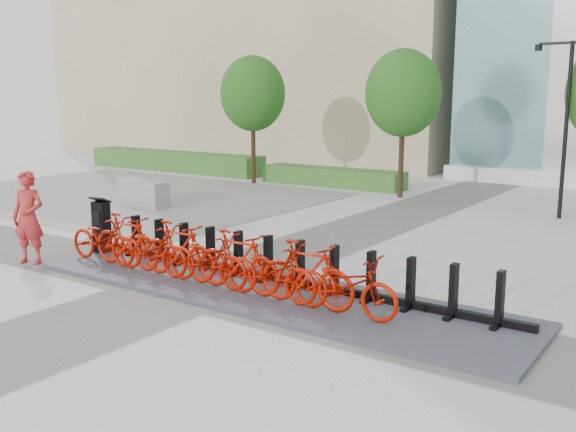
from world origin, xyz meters
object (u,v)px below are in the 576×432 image
Objects in this scene: bike_0 at (103,239)px; jersey_barrier at (143,193)px; kiosk at (101,225)px; worker_red at (28,217)px.

jersey_barrier is (-5.01, 5.70, -0.16)m from bike_0.
worker_red is at bearing -127.18° from kiosk.
jersey_barrier is (-4.27, 5.13, -0.26)m from kiosk.
bike_0 is at bearing 6.23° from worker_red.
kiosk is 1.52m from worker_red.
kiosk reaches higher than jersey_barrier.
bike_0 is 0.87× the size of jersey_barrier.
worker_red is at bearing 117.17° from bike_0.
kiosk is 0.63× the size of worker_red.
kiosk is 0.58× the size of jersey_barrier.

